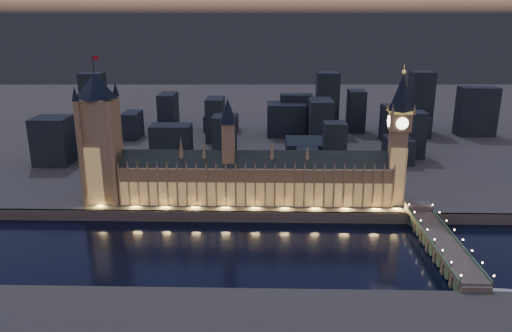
{
  "coord_description": "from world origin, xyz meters",
  "views": [
    {
      "loc": [
        13.63,
        -291.4,
        144.0
      ],
      "look_at": [
        5.0,
        55.0,
        38.0
      ],
      "focal_mm": 35.0,
      "sensor_mm": 36.0,
      "label": 1
    }
  ],
  "objects_px": {
    "victoria_tower": "(99,132)",
    "westminster_bridge": "(440,243)",
    "river_boat": "(511,297)",
    "elizabeth_tower": "(399,129)",
    "palace_of_westminster": "(254,178)"
  },
  "relations": [
    {
      "from": "victoria_tower",
      "to": "river_boat",
      "type": "height_order",
      "value": "victoria_tower"
    },
    {
      "from": "westminster_bridge",
      "to": "river_boat",
      "type": "relative_size",
      "value": 2.61
    },
    {
      "from": "palace_of_westminster",
      "to": "elizabeth_tower",
      "type": "bearing_deg",
      "value": 0.1
    },
    {
      "from": "westminster_bridge",
      "to": "river_boat",
      "type": "height_order",
      "value": "westminster_bridge"
    },
    {
      "from": "victoria_tower",
      "to": "river_boat",
      "type": "relative_size",
      "value": 2.49
    },
    {
      "from": "palace_of_westminster",
      "to": "elizabeth_tower",
      "type": "xyz_separation_m",
      "value": [
        104.36,
        0.18,
        38.52
      ]
    },
    {
      "from": "palace_of_westminster",
      "to": "victoria_tower",
      "type": "relative_size",
      "value": 1.87
    },
    {
      "from": "elizabeth_tower",
      "to": "river_boat",
      "type": "height_order",
      "value": "elizabeth_tower"
    },
    {
      "from": "palace_of_westminster",
      "to": "westminster_bridge",
      "type": "bearing_deg",
      "value": -28.85
    },
    {
      "from": "river_boat",
      "to": "victoria_tower",
      "type": "bearing_deg",
      "value": 154.55
    },
    {
      "from": "elizabeth_tower",
      "to": "river_boat",
      "type": "distance_m",
      "value": 139.81
    },
    {
      "from": "elizabeth_tower",
      "to": "victoria_tower",
      "type": "bearing_deg",
      "value": -180.0
    },
    {
      "from": "victoria_tower",
      "to": "westminster_bridge",
      "type": "distance_m",
      "value": 247.27
    },
    {
      "from": "victoria_tower",
      "to": "westminster_bridge",
      "type": "bearing_deg",
      "value": -15.74
    },
    {
      "from": "river_boat",
      "to": "palace_of_westminster",
      "type": "bearing_deg",
      "value": 139.13
    }
  ]
}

